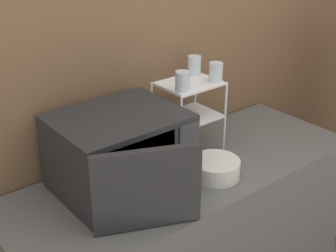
{
  "coord_description": "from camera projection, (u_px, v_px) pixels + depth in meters",
  "views": [
    {
      "loc": [
        -1.2,
        -1.04,
        1.96
      ],
      "look_at": [
        -0.08,
        0.34,
        1.12
      ],
      "focal_mm": 50.0,
      "sensor_mm": 36.0,
      "label": 1
    }
  ],
  "objects": [
    {
      "name": "glass_back_right",
      "position": [
        194.0,
        65.0,
        2.22
      ],
      "size": [
        0.06,
        0.06,
        0.09
      ],
      "color": "silver",
      "rests_on": "dish_rack"
    },
    {
      "name": "glass_front_left",
      "position": [
        182.0,
        81.0,
        2.01
      ],
      "size": [
        0.06,
        0.06,
        0.09
      ],
      "color": "silver",
      "rests_on": "dish_rack"
    },
    {
      "name": "counter",
      "position": [
        185.0,
        249.0,
        2.28
      ],
      "size": [
        1.69,
        0.63,
        0.9
      ],
      "color": "#595654",
      "rests_on": "ground_plane"
    },
    {
      "name": "glass_front_right",
      "position": [
        216.0,
        72.0,
        2.12
      ],
      "size": [
        0.06,
        0.06,
        0.09
      ],
      "color": "silver",
      "rests_on": "dish_rack"
    },
    {
      "name": "bowl",
      "position": [
        216.0,
        169.0,
        2.02
      ],
      "size": [
        0.21,
        0.21,
        0.08
      ],
      "color": "silver",
      "rests_on": "counter"
    },
    {
      "name": "microwave",
      "position": [
        121.0,
        154.0,
        1.88
      ],
      "size": [
        0.52,
        0.59,
        0.33
      ],
      "color": "#262628",
      "rests_on": "counter"
    },
    {
      "name": "wall_back",
      "position": [
        139.0,
        64.0,
        2.17
      ],
      "size": [
        8.0,
        0.06,
        2.6
      ],
      "color": "brown",
      "rests_on": "ground_plane"
    },
    {
      "name": "dish_rack",
      "position": [
        189.0,
        102.0,
        2.17
      ],
      "size": [
        0.28,
        0.22,
        0.34
      ],
      "color": "white",
      "rests_on": "counter"
    }
  ]
}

